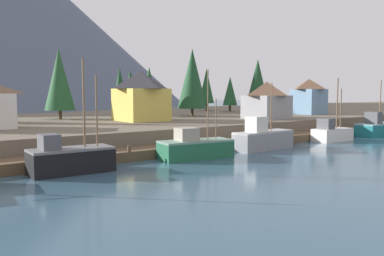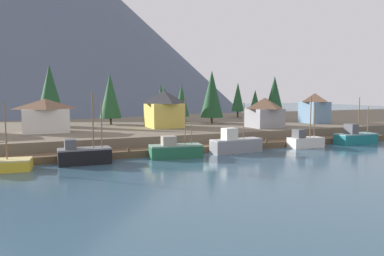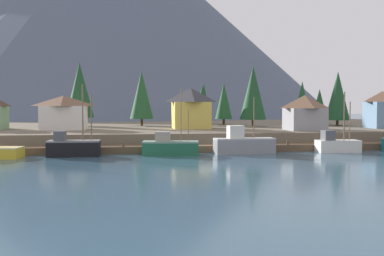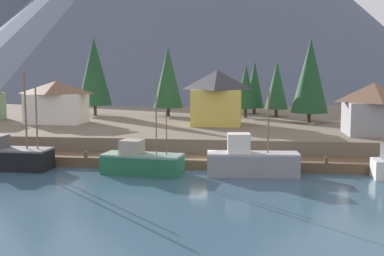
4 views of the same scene
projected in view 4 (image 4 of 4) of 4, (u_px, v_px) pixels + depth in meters
ground_plane at (216, 145)px, 67.08m from camera, size 400.00×400.00×1.00m
dock at (204, 162)px, 49.21m from camera, size 80.00×4.00×1.60m
shoreline_bank at (222, 123)px, 78.70m from camera, size 400.00×56.00×2.50m
mountain_west_peak at (28, 7)px, 202.22m from camera, size 100.69×100.69×73.86m
fishing_boat_black at (15, 157)px, 47.73m from camera, size 6.93×3.18×9.67m
fishing_boat_green at (141, 162)px, 45.80m from camera, size 7.93×3.91×9.16m
fishing_boat_grey at (251, 161)px, 44.91m from camera, size 8.72×3.09×7.94m
house_white at (57, 102)px, 66.98m from camera, size 8.06×5.62×5.94m
house_grey at (373, 108)px, 54.83m from camera, size 6.33×6.10×6.00m
house_yellow at (217, 97)px, 65.09m from camera, size 6.84×7.23×7.44m
conifer_near_left at (254, 84)px, 81.08m from camera, size 3.33×3.33×9.02m
conifer_near_right at (94, 71)px, 78.05m from camera, size 5.57×5.57×12.78m
conifer_mid_right at (246, 87)px, 74.65m from camera, size 3.49×3.49×8.25m
conifer_back_left at (168, 77)px, 76.40m from camera, size 4.74×4.74×11.20m
conifer_far_left at (277, 85)px, 75.63m from camera, size 3.63×3.63×8.96m
conifer_far_right at (310, 76)px, 67.36m from camera, size 5.22×5.22×11.94m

